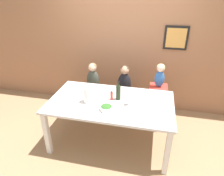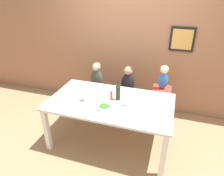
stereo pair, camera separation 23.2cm
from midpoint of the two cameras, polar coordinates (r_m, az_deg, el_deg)
ground_plane at (r=3.41m, az=1.61°, el=-14.81°), size 14.00×14.00×0.00m
wall_back at (r=3.85m, az=7.28°, el=13.05°), size 10.00×0.09×2.70m
dining_table at (r=3.00m, az=1.77°, el=-5.19°), size 1.82×1.03×0.76m
chair_far_left at (r=3.91m, az=-2.46°, el=-1.71°), size 0.37×0.39×0.47m
chair_far_center at (r=3.76m, az=6.08°, el=-3.04°), size 0.37×0.39×0.47m
chair_right_highchair at (r=3.64m, az=15.59°, el=-2.48°), size 0.31×0.33×0.70m
person_child_left at (r=3.74m, az=-2.57°, el=3.26°), size 0.24×0.16×0.56m
person_child_center at (r=3.59m, az=6.37°, el=2.06°), size 0.24×0.16×0.56m
person_baby_right at (r=3.47m, az=16.41°, el=3.34°), size 0.17×0.14×0.42m
wine_bottle at (r=2.94m, az=4.03°, el=-1.33°), size 0.07×0.07×0.30m
paper_towel_roll at (r=2.91m, az=-4.80°, el=-1.78°), size 0.12×0.12×0.23m
wine_glass_near at (r=2.80m, az=6.97°, el=-2.77°), size 0.07×0.07×0.18m
salad_bowl_large at (r=2.73m, az=0.26°, el=-5.60°), size 0.18×0.18×0.08m
dinner_plate_front_left at (r=2.97m, az=-9.84°, el=-3.97°), size 0.24×0.24×0.01m
dinner_plate_back_left at (r=3.30m, az=-5.43°, el=-0.25°), size 0.24×0.24×0.01m
dinner_plate_back_right at (r=3.07m, az=12.40°, el=-3.05°), size 0.24×0.24×0.01m
condiment_bottle_hot_sauce at (r=2.96m, az=2.13°, el=-2.18°), size 0.04×0.04×0.15m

